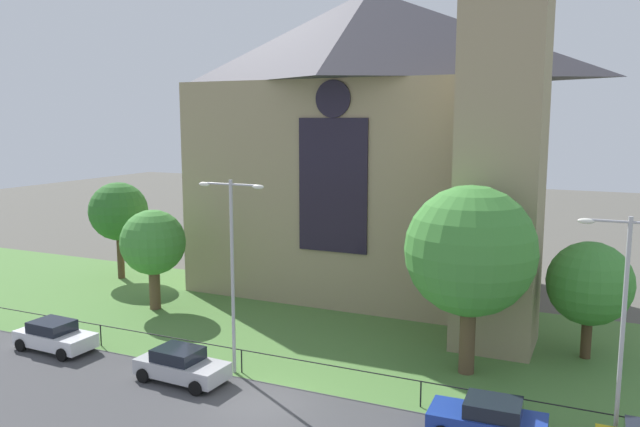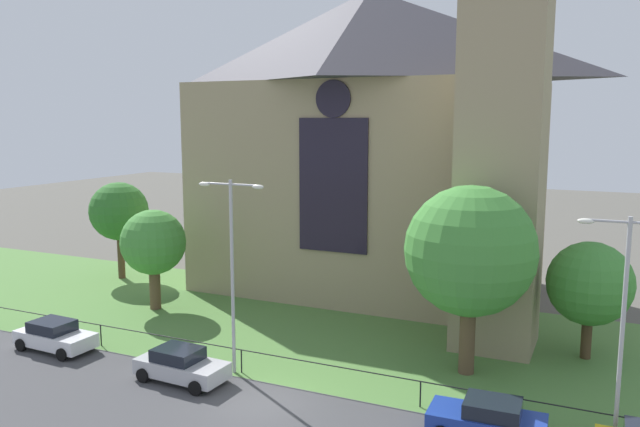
% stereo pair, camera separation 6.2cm
% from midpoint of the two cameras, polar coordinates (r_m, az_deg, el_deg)
% --- Properties ---
extents(ground, '(160.00, 160.00, 0.00)m').
position_cam_midpoint_polar(ground, '(35.73, 2.76, -10.52)').
color(ground, '#56544C').
extents(road_asphalt, '(120.00, 8.00, 0.01)m').
position_cam_midpoint_polar(road_asphalt, '(25.83, -7.74, -18.36)').
color(road_asphalt, '#424244').
rests_on(road_asphalt, ground).
extents(grass_verge, '(120.00, 20.00, 0.01)m').
position_cam_midpoint_polar(grass_verge, '(33.98, 1.48, -11.52)').
color(grass_verge, '#517F3D').
rests_on(grass_verge, ground).
extents(church_building, '(23.20, 16.20, 26.00)m').
position_cam_midpoint_polar(church_building, '(42.32, 5.04, 6.63)').
color(church_building, tan).
rests_on(church_building, ground).
extents(iron_railing, '(34.06, 0.07, 1.13)m').
position_cam_midpoint_polar(iron_railing, '(30.12, -7.14, -12.29)').
color(iron_railing, black).
rests_on(iron_railing, ground).
extents(tree_left_near, '(3.98, 3.98, 6.19)m').
position_cam_midpoint_polar(tree_left_near, '(40.00, -14.84, -2.58)').
color(tree_left_near, brown).
rests_on(tree_left_near, ground).
extents(tree_right_near, '(5.95, 5.95, 8.74)m').
position_cam_midpoint_polar(tree_right_near, '(29.34, 13.31, -3.33)').
color(tree_right_near, brown).
rests_on(tree_right_near, ground).
extents(tree_right_far, '(4.08, 4.08, 5.80)m').
position_cam_midpoint_polar(tree_right_far, '(33.46, 23.04, -5.84)').
color(tree_right_far, '#4C3823').
rests_on(tree_right_far, ground).
extents(tree_left_far, '(4.24, 4.24, 7.11)m').
position_cam_midpoint_polar(tree_left_far, '(48.33, -17.70, 0.15)').
color(tree_left_far, '#4C3823').
rests_on(tree_left_far, ground).
extents(streetlamp_near, '(3.37, 0.26, 8.97)m').
position_cam_midpoint_polar(streetlamp_near, '(28.89, -7.97, -3.57)').
color(streetlamp_near, '#B2B2B7').
rests_on(streetlamp_near, ground).
extents(streetlamp_far, '(3.37, 0.26, 8.35)m').
position_cam_midpoint_polar(streetlamp_far, '(24.62, 25.65, -7.27)').
color(streetlamp_far, '#B2B2B7').
rests_on(streetlamp_far, ground).
extents(parked_car_white, '(4.27, 2.15, 1.51)m').
position_cam_midpoint_polar(parked_car_white, '(35.38, -22.80, -10.12)').
color(parked_car_white, silver).
rests_on(parked_car_white, ground).
extents(parked_car_silver, '(4.28, 2.19, 1.51)m').
position_cam_midpoint_polar(parked_car_silver, '(29.77, -12.44, -13.18)').
color(parked_car_silver, '#B7B7BC').
rests_on(parked_car_silver, ground).
extents(parked_car_blue, '(4.27, 2.16, 1.51)m').
position_cam_midpoint_polar(parked_car_blue, '(25.15, 14.84, -17.47)').
color(parked_car_blue, '#1E3899').
rests_on(parked_car_blue, ground).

